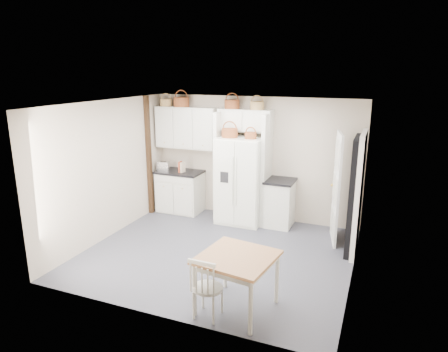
% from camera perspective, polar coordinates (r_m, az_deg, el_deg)
% --- Properties ---
extents(floor, '(4.50, 4.50, 0.00)m').
position_cam_1_polar(floor, '(7.16, -0.86, -10.96)').
color(floor, '#434552').
rests_on(floor, ground).
extents(ceiling, '(4.50, 4.50, 0.00)m').
position_cam_1_polar(ceiling, '(6.46, -0.95, 10.26)').
color(ceiling, white).
rests_on(ceiling, wall_back).
extents(wall_back, '(4.50, 0.00, 4.50)m').
position_cam_1_polar(wall_back, '(8.52, 4.34, 2.52)').
color(wall_back, '#C0AE9B').
rests_on(wall_back, floor).
extents(wall_left, '(0.00, 4.00, 4.00)m').
position_cam_1_polar(wall_left, '(7.82, -16.28, 0.82)').
color(wall_left, '#C0AE9B').
rests_on(wall_left, floor).
extents(wall_right, '(0.00, 4.00, 4.00)m').
position_cam_1_polar(wall_right, '(6.21, 18.62, -2.99)').
color(wall_right, '#C0AE9B').
rests_on(wall_right, floor).
extents(refrigerator, '(0.93, 0.75, 1.81)m').
position_cam_1_polar(refrigerator, '(8.29, 2.46, -0.62)').
color(refrigerator, white).
rests_on(refrigerator, floor).
extents(base_cab_left, '(0.97, 0.61, 0.90)m').
position_cam_1_polar(base_cab_left, '(9.09, -6.25, -2.27)').
color(base_cab_left, silver).
rests_on(base_cab_left, floor).
extents(base_cab_right, '(0.53, 0.64, 0.93)m').
position_cam_1_polar(base_cab_right, '(8.29, 7.96, -3.93)').
color(base_cab_right, silver).
rests_on(base_cab_right, floor).
extents(dining_table, '(1.05, 1.05, 0.78)m').
position_cam_1_polar(dining_table, '(5.50, 1.84, -14.97)').
color(dining_table, brown).
rests_on(dining_table, floor).
extents(windsor_chair, '(0.41, 0.37, 0.82)m').
position_cam_1_polar(windsor_chair, '(5.34, -2.32, -15.70)').
color(windsor_chair, silver).
rests_on(windsor_chair, floor).
extents(counter_left, '(1.01, 0.65, 0.04)m').
position_cam_1_polar(counter_left, '(8.96, -6.34, 0.60)').
color(counter_left, black).
rests_on(counter_left, base_cab_left).
extents(counter_right, '(0.57, 0.68, 0.04)m').
position_cam_1_polar(counter_right, '(8.15, 8.09, -0.68)').
color(counter_right, black).
rests_on(counter_right, base_cab_right).
extents(toaster, '(0.30, 0.21, 0.19)m').
position_cam_1_polar(toaster, '(9.07, -8.67, 1.45)').
color(toaster, silver).
rests_on(toaster, counter_left).
extents(cookbook_red, '(0.05, 0.16, 0.24)m').
position_cam_1_polar(cookbook_red, '(8.83, -6.27, 1.32)').
color(cookbook_red, '#A83C1F').
rests_on(cookbook_red, counter_left).
extents(cookbook_cream, '(0.05, 0.16, 0.23)m').
position_cam_1_polar(cookbook_cream, '(8.80, -5.91, 1.25)').
color(cookbook_cream, beige).
rests_on(cookbook_cream, counter_left).
extents(basket_upper_a, '(0.27, 0.27, 0.16)m').
position_cam_1_polar(basket_upper_a, '(9.00, -8.27, 10.35)').
color(basket_upper_a, '#9D7243').
rests_on(basket_upper_a, upper_cabinet).
extents(basket_upper_b, '(0.35, 0.35, 0.20)m').
position_cam_1_polar(basket_upper_b, '(8.81, -6.10, 10.48)').
color(basket_upper_b, maroon).
rests_on(basket_upper_b, upper_cabinet).
extents(basket_bridge_a, '(0.32, 0.32, 0.18)m').
position_cam_1_polar(basket_bridge_a, '(8.33, 1.15, 10.21)').
color(basket_bridge_a, maroon).
rests_on(basket_bridge_a, bridge_cabinet).
extents(basket_bridge_b, '(0.28, 0.28, 0.16)m').
position_cam_1_polar(basket_bridge_b, '(8.16, 4.74, 10.00)').
color(basket_bridge_b, '#9D7243').
rests_on(basket_bridge_b, bridge_cabinet).
extents(basket_fridge_a, '(0.33, 0.33, 0.18)m').
position_cam_1_polar(basket_fridge_a, '(8.06, 0.81, 6.17)').
color(basket_fridge_a, maroon).
rests_on(basket_fridge_a, refrigerator).
extents(basket_fridge_b, '(0.24, 0.24, 0.13)m').
position_cam_1_polar(basket_fridge_b, '(7.92, 3.82, 5.79)').
color(basket_fridge_b, maroon).
rests_on(basket_fridge_b, refrigerator).
extents(upper_cabinet, '(1.40, 0.34, 0.90)m').
position_cam_1_polar(upper_cabinet, '(8.82, -5.31, 6.89)').
color(upper_cabinet, silver).
rests_on(upper_cabinet, wall_back).
extents(bridge_cabinet, '(1.12, 0.34, 0.45)m').
position_cam_1_polar(bridge_cabinet, '(8.26, 3.09, 7.97)').
color(bridge_cabinet, silver).
rests_on(bridge_cabinet, wall_back).
extents(fridge_panel_left, '(0.08, 0.60, 2.30)m').
position_cam_1_polar(fridge_panel_left, '(8.49, -0.54, 1.49)').
color(fridge_panel_left, silver).
rests_on(fridge_panel_left, floor).
extents(fridge_panel_right, '(0.08, 0.60, 2.30)m').
position_cam_1_polar(fridge_panel_right, '(8.17, 6.08, 0.86)').
color(fridge_panel_right, silver).
rests_on(fridge_panel_right, floor).
extents(trim_post, '(0.09, 0.09, 2.60)m').
position_cam_1_polar(trim_post, '(8.86, -10.68, 2.79)').
color(trim_post, black).
rests_on(trim_post, floor).
extents(doorway_void, '(0.18, 0.85, 2.05)m').
position_cam_1_polar(doorway_void, '(7.25, 18.28, -2.69)').
color(doorway_void, black).
rests_on(doorway_void, floor).
extents(door_slab, '(0.21, 0.79, 2.05)m').
position_cam_1_polar(door_slab, '(7.60, 15.77, -1.70)').
color(door_slab, white).
rests_on(door_slab, floor).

